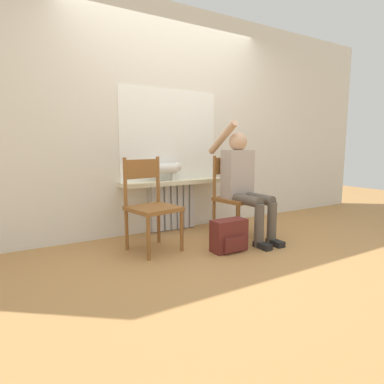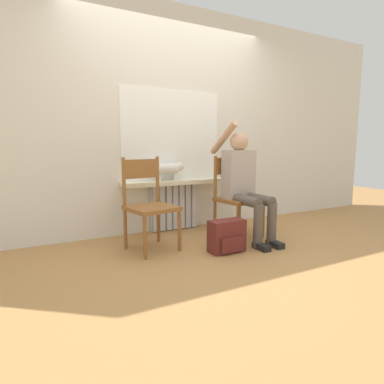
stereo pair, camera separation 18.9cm
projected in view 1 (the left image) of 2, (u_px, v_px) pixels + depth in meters
name	position (u px, v px, depth m)	size (l,w,h in m)	color
ground_plane	(229.00, 256.00, 3.04)	(12.00, 12.00, 0.00)	#B27F47
wall_with_window	(169.00, 120.00, 3.90)	(7.00, 0.06, 2.70)	silver
radiator	(172.00, 207.00, 3.98)	(0.61, 0.08, 0.58)	silver
windowsill	(175.00, 182.00, 3.88)	(1.34, 0.24, 0.05)	beige
window_glass	(170.00, 135.00, 3.89)	(1.28, 0.01, 1.08)	white
chair_left	(151.00, 204.00, 3.19)	(0.51, 0.51, 0.93)	brown
chair_right	(235.00, 195.00, 3.73)	(0.49, 0.49, 0.93)	brown
person	(243.00, 180.00, 3.60)	(0.36, 1.02, 1.32)	brown
cat	(167.00, 169.00, 3.80)	(0.50, 0.12, 0.24)	silver
backpack	(229.00, 236.00, 3.18)	(0.36, 0.20, 0.32)	maroon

